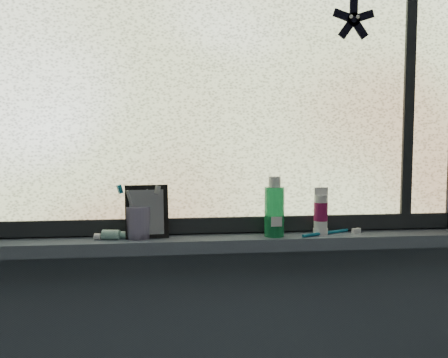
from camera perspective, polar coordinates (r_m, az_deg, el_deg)
wall_back at (r=1.66m, az=0.77°, el=1.81°), size 3.00×0.01×2.50m
windowsill at (r=1.62m, az=1.11°, el=-7.22°), size 1.62×0.14×0.04m
window_pane at (r=1.64m, az=0.89°, el=11.57°), size 1.50×0.01×1.00m
frame_bottom at (r=1.65m, az=0.88°, el=-5.18°), size 1.60×0.03×0.05m
frame_mullion at (r=1.82m, az=20.33°, el=10.62°), size 0.03×0.03×1.00m
starfish_sticker at (r=1.76m, az=14.58°, el=17.23°), size 0.15×0.02×0.15m
vanity_mirror at (r=1.59m, az=-8.82°, el=-3.71°), size 0.14×0.08×0.17m
toothpaste_tube at (r=1.59m, az=-12.13°, el=-6.21°), size 0.18×0.08×0.03m
toothbrush_cup at (r=1.59m, az=-9.76°, el=-4.91°), size 0.10×0.10×0.10m
toothbrush_lying at (r=1.67m, az=11.54°, el=-5.97°), size 0.23×0.12×0.02m
mouthwash_bottle at (r=1.60m, az=5.78°, el=-3.15°), size 0.08×0.08×0.16m
cream_tube at (r=1.66m, az=11.00°, el=-3.43°), size 0.05×0.05×0.11m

